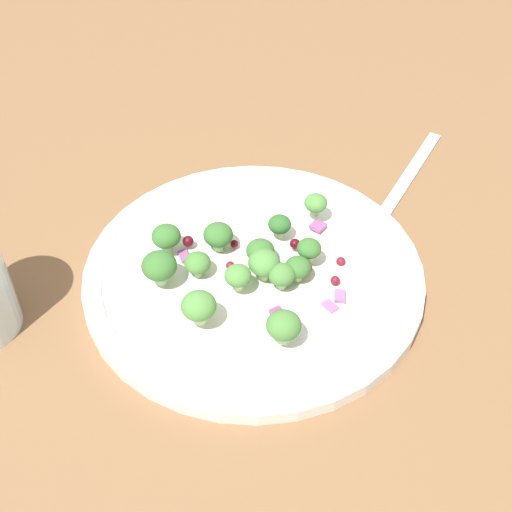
# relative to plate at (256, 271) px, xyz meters

# --- Properties ---
(ground_plane) EXTENTS (1.80, 1.80, 0.02)m
(ground_plane) POSITION_rel_plate_xyz_m (0.00, -0.01, -0.02)
(ground_plane) COLOR brown
(plate) EXTENTS (0.29, 0.29, 0.02)m
(plate) POSITION_rel_plate_xyz_m (0.00, 0.00, 0.00)
(plate) COLOR white
(plate) RESTS_ON ground_plane
(dressing_pool) EXTENTS (0.17, 0.17, 0.00)m
(dressing_pool) POSITION_rel_plate_xyz_m (0.00, 0.00, 0.00)
(dressing_pool) COLOR white
(dressing_pool) RESTS_ON plate
(broccoli_floret_0) EXTENTS (0.02, 0.02, 0.02)m
(broccoli_floret_0) POSITION_rel_plate_xyz_m (-0.08, -0.02, 0.02)
(broccoli_floret_0) COLOR #9EC684
(broccoli_floret_0) RESTS_ON plate
(broccoli_floret_1) EXTENTS (0.02, 0.02, 0.02)m
(broccoli_floret_1) POSITION_rel_plate_xyz_m (-0.01, -0.00, 0.02)
(broccoli_floret_1) COLOR #9EC684
(broccoli_floret_1) RESTS_ON plate
(broccoli_floret_2) EXTENTS (0.03, 0.03, 0.03)m
(broccoli_floret_2) POSITION_rel_plate_xyz_m (0.03, 0.08, 0.02)
(broccoli_floret_2) COLOR #9EC684
(broccoli_floret_2) RESTS_ON plate
(broccoli_floret_3) EXTENTS (0.02, 0.02, 0.02)m
(broccoli_floret_3) POSITION_rel_plate_xyz_m (0.03, 0.02, 0.02)
(broccoli_floret_3) COLOR #ADD18E
(broccoli_floret_3) RESTS_ON plate
(broccoli_floret_4) EXTENTS (0.02, 0.02, 0.02)m
(broccoli_floret_4) POSITION_rel_plate_xyz_m (0.04, -0.02, 0.02)
(broccoli_floret_4) COLOR #8EB77A
(broccoli_floret_4) RESTS_ON plate
(broccoli_floret_5) EXTENTS (0.03, 0.03, 0.03)m
(broccoli_floret_5) POSITION_rel_plate_xyz_m (0.01, -0.04, 0.02)
(broccoli_floret_5) COLOR #9EC684
(broccoli_floret_5) RESTS_ON plate
(broccoli_floret_6) EXTENTS (0.03, 0.03, 0.03)m
(broccoli_floret_6) POSITION_rel_plate_xyz_m (0.08, -0.03, 0.03)
(broccoli_floret_6) COLOR #8EB77A
(broccoli_floret_6) RESTS_ON plate
(broccoli_floret_7) EXTENTS (0.02, 0.02, 0.02)m
(broccoli_floret_7) POSITION_rel_plate_xyz_m (-0.04, -0.02, 0.02)
(broccoli_floret_7) COLOR #ADD18E
(broccoli_floret_7) RESTS_ON plate
(broccoli_floret_8) EXTENTS (0.03, 0.03, 0.03)m
(broccoli_floret_8) POSITION_rel_plate_xyz_m (0.07, 0.03, 0.03)
(broccoli_floret_8) COLOR #ADD18E
(broccoli_floret_8) RESTS_ON plate
(broccoli_floret_9) EXTENTS (0.02, 0.02, 0.02)m
(broccoli_floret_9) POSITION_rel_plate_xyz_m (-0.02, 0.03, 0.02)
(broccoli_floret_9) COLOR #ADD18E
(broccoli_floret_9) RESTS_ON plate
(broccoli_floret_10) EXTENTS (0.03, 0.03, 0.03)m
(broccoli_floret_10) POSITION_rel_plate_xyz_m (0.00, 0.02, 0.02)
(broccoli_floret_10) COLOR #9EC684
(broccoli_floret_10) RESTS_ON plate
(broccoli_floret_11) EXTENTS (0.02, 0.02, 0.02)m
(broccoli_floret_11) POSITION_rel_plate_xyz_m (-0.00, 0.03, 0.02)
(broccoli_floret_11) COLOR #9EC684
(broccoli_floret_11) RESTS_ON plate
(broccoli_floret_12) EXTENTS (0.02, 0.02, 0.02)m
(broccoli_floret_12) POSITION_rel_plate_xyz_m (-0.04, 0.02, 0.02)
(broccoli_floret_12) COLOR #ADD18E
(broccoli_floret_12) RESTS_ON plate
(broccoli_floret_13) EXTENTS (0.03, 0.03, 0.03)m
(broccoli_floret_13) POSITION_rel_plate_xyz_m (0.05, -0.06, 0.02)
(broccoli_floret_13) COLOR #8EB77A
(broccoli_floret_13) RESTS_ON plate
(cranberry_0) EXTENTS (0.01, 0.01, 0.01)m
(cranberry_0) POSITION_rel_plate_xyz_m (0.02, -0.01, 0.01)
(cranberry_0) COLOR maroon
(cranberry_0) RESTS_ON plate
(cranberry_1) EXTENTS (0.01, 0.01, 0.01)m
(cranberry_1) POSITION_rel_plate_xyz_m (0.03, -0.05, 0.01)
(cranberry_1) COLOR #4C0A14
(cranberry_1) RESTS_ON plate
(cranberry_2) EXTENTS (0.01, 0.01, 0.01)m
(cranberry_2) POSITION_rel_plate_xyz_m (-0.06, 0.04, 0.01)
(cranberry_2) COLOR maroon
(cranberry_2) RESTS_ON plate
(cranberry_3) EXTENTS (0.01, 0.01, 0.01)m
(cranberry_3) POSITION_rel_plate_xyz_m (-0.03, 0.03, 0.01)
(cranberry_3) COLOR maroon
(cranberry_3) RESTS_ON plate
(cranberry_4) EXTENTS (0.01, 0.01, 0.01)m
(cranberry_4) POSITION_rel_plate_xyz_m (-0.00, -0.03, 0.01)
(cranberry_4) COLOR #4C0A14
(cranberry_4) RESTS_ON plate
(cranberry_5) EXTENTS (0.01, 0.01, 0.01)m
(cranberry_5) POSITION_rel_plate_xyz_m (-0.04, 0.00, 0.01)
(cranberry_5) COLOR #4C0A14
(cranberry_5) RESTS_ON plate
(cranberry_6) EXTENTS (0.01, 0.01, 0.01)m
(cranberry_6) POSITION_rel_plate_xyz_m (-0.04, 0.05, 0.01)
(cranberry_6) COLOR maroon
(cranberry_6) RESTS_ON plate
(onion_bit_0) EXTENTS (0.02, 0.02, 0.00)m
(onion_bit_0) POSITION_rel_plate_xyz_m (-0.07, -0.00, 0.01)
(onion_bit_0) COLOR #934C84
(onion_bit_0) RESTS_ON plate
(onion_bit_1) EXTENTS (0.01, 0.01, 0.00)m
(onion_bit_1) POSITION_rel_plate_xyz_m (-0.02, -0.01, 0.01)
(onion_bit_1) COLOR #934C84
(onion_bit_1) RESTS_ON plate
(onion_bit_2) EXTENTS (0.01, 0.01, 0.00)m
(onion_bit_2) POSITION_rel_plate_xyz_m (0.02, 0.05, 0.01)
(onion_bit_2) COLOR #843D75
(onion_bit_2) RESTS_ON plate
(onion_bit_3) EXTENTS (0.01, 0.01, 0.00)m
(onion_bit_3) POSITION_rel_plate_xyz_m (-0.02, 0.07, 0.01)
(onion_bit_3) COLOR #A35B93
(onion_bit_3) RESTS_ON plate
(onion_bit_4) EXTENTS (0.01, 0.02, 0.00)m
(onion_bit_4) POSITION_rel_plate_xyz_m (-0.04, 0.07, 0.01)
(onion_bit_4) COLOR #A35B93
(onion_bit_4) RESTS_ON plate
(onion_bit_5) EXTENTS (0.01, 0.02, 0.00)m
(onion_bit_5) POSITION_rel_plate_xyz_m (0.04, -0.04, 0.01)
(onion_bit_5) COLOR #934C84
(onion_bit_5) RESTS_ON plate
(fork) EXTENTS (0.18, 0.10, 0.01)m
(fork) POSITION_rel_plate_xyz_m (-0.18, -0.02, -0.01)
(fork) COLOR silver
(fork) RESTS_ON ground_plane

